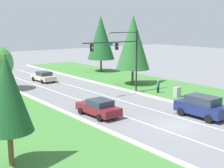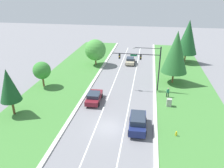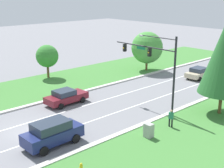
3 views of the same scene
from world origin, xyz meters
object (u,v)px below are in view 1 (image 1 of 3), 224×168
conifer_near_right_tree (133,42)px  champagne_sedan (44,76)px  navy_suv (201,106)px  traffic_signal_mast (122,52)px  burgundy_sedan (99,107)px  conifer_mid_left_tree (7,94)px  utility_cabinet (177,92)px  conifer_far_right_tree (101,38)px  pedestrian (158,86)px

conifer_near_right_tree → champagne_sedan: bearing=131.2°
navy_suv → traffic_signal_mast: bearing=86.6°
burgundy_sedan → conifer_mid_left_tree: conifer_mid_left_tree is taller
burgundy_sedan → utility_cabinet: size_ratio=3.73×
burgundy_sedan → navy_suv: (7.06, -6.05, 0.24)m
traffic_signal_mast → champagne_sedan: 14.94m
navy_suv → conifer_far_right_tree: conifer_far_right_tree is taller
champagne_sedan → conifer_far_right_tree: 13.89m
utility_cabinet → pedestrian: size_ratio=0.74×
burgundy_sedan → conifer_far_right_tree: 28.15m
burgundy_sedan → traffic_signal_mast: bearing=34.9°
burgundy_sedan → navy_suv: size_ratio=0.98×
traffic_signal_mast → conifer_near_right_tree: size_ratio=0.82×
traffic_signal_mast → pedestrian: traffic_signal_mast is taller
burgundy_sedan → conifer_mid_left_tree: (-10.12, -5.39, 3.63)m
champagne_sedan → pedestrian: 17.72m
burgundy_sedan → pedestrian: size_ratio=2.76×
pedestrian → traffic_signal_mast: bearing=-39.3°
traffic_signal_mast → burgundy_sedan: traffic_signal_mast is taller
conifer_far_right_tree → navy_suv: bearing=-108.1°
champagne_sedan → utility_cabinet: (7.49, -19.03, -0.13)m
navy_suv → conifer_near_right_tree: size_ratio=0.50×
utility_cabinet → pedestrian: 2.98m
utility_cabinet → traffic_signal_mast: bearing=126.5°
burgundy_sedan → conifer_far_right_tree: bearing=51.6°
burgundy_sedan → navy_suv: 9.30m
conifer_near_right_tree → conifer_far_right_tree: bearing=73.4°
navy_suv → utility_cabinet: 7.76m
champagne_sedan → burgundy_sedan: burgundy_sedan is taller
traffic_signal_mast → burgundy_sedan: bearing=-142.9°
burgundy_sedan → pedestrian: pedestrian is taller
traffic_signal_mast → conifer_mid_left_tree: 20.76m
navy_suv → conifer_near_right_tree: 17.20m
conifer_near_right_tree → pedestrian: bearing=-101.6°
champagne_sedan → pedestrian: bearing=-66.8°
champagne_sedan → conifer_near_right_tree: size_ratio=0.48×
champagne_sedan → conifer_mid_left_tree: size_ratio=0.69×
champagne_sedan → conifer_far_right_tree: conifer_far_right_tree is taller
conifer_near_right_tree → conifer_mid_left_tree: conifer_near_right_tree is taller
conifer_mid_left_tree → burgundy_sedan: bearing=28.1°
pedestrian → conifer_mid_left_tree: conifer_mid_left_tree is taller
navy_suv → pedestrian: 10.34m
champagne_sedan → navy_suv: size_ratio=0.97×
burgundy_sedan → conifer_near_right_tree: bearing=35.0°
navy_suv → conifer_near_right_tree: bearing=69.2°
utility_cabinet → conifer_far_right_tree: size_ratio=0.13×
burgundy_sedan → navy_suv: navy_suv is taller
burgundy_sedan → champagne_sedan: bearing=76.7°
traffic_signal_mast → conifer_near_right_tree: conifer_near_right_tree is taller
champagne_sedan → navy_suv: navy_suv is taller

